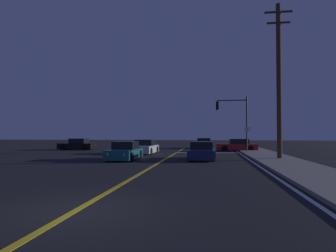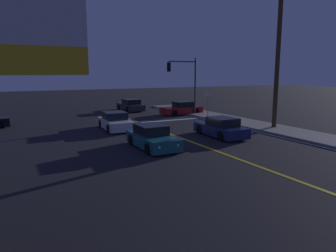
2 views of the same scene
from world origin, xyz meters
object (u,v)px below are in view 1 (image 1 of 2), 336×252
at_px(utility_pole_right, 279,79).
at_px(car_distant_tail_red, 237,146).
at_px(car_following_oncoming_charcoal, 204,144).
at_px(car_far_approaching_navy, 202,152).
at_px(car_lead_oncoming_black, 77,145).
at_px(car_mid_block_teal, 125,152).
at_px(street_sign_corner, 247,135).
at_px(traffic_signal_near_right, 236,115).
at_px(car_side_waiting_white, 145,147).

bearing_deg(utility_pole_right, car_distant_tail_red, 100.54).
relative_size(car_following_oncoming_charcoal, car_distant_tail_red, 1.00).
xyz_separation_m(car_far_approaching_navy, car_lead_oncoming_black, (-14.95, 11.36, -0.00)).
height_order(car_mid_block_teal, street_sign_corner, street_sign_corner).
relative_size(car_far_approaching_navy, utility_pole_right, 0.38).
distance_m(car_far_approaching_navy, car_lead_oncoming_black, 18.77).
bearing_deg(car_lead_oncoming_black, street_sign_corner, -101.18).
bearing_deg(traffic_signal_near_right, utility_pole_right, 102.77).
height_order(car_following_oncoming_charcoal, traffic_signal_near_right, traffic_signal_near_right).
height_order(car_far_approaching_navy, traffic_signal_near_right, traffic_signal_near_right).
bearing_deg(car_far_approaching_navy, car_side_waiting_white, 135.00).
xyz_separation_m(car_following_oncoming_charcoal, car_mid_block_teal, (-5.40, -17.79, -0.00)).
xyz_separation_m(car_distant_tail_red, street_sign_corner, (0.64, -3.87, 1.16)).
relative_size(car_following_oncoming_charcoal, traffic_signal_near_right, 0.76).
xyz_separation_m(car_distant_tail_red, car_side_waiting_white, (-9.13, -5.41, -0.00)).
xyz_separation_m(car_lead_oncoming_black, traffic_signal_near_right, (18.25, -0.98, 3.29)).
bearing_deg(street_sign_corner, car_side_waiting_white, -171.05).
distance_m(car_mid_block_teal, street_sign_corner, 12.94).
relative_size(car_distant_tail_red, car_side_waiting_white, 1.04).
distance_m(car_following_oncoming_charcoal, utility_pole_right, 18.25).
bearing_deg(car_distant_tail_red, traffic_signal_near_right, 167.65).
xyz_separation_m(car_lead_oncoming_black, car_side_waiting_white, (9.32, -5.32, 0.00)).
distance_m(car_side_waiting_white, traffic_signal_near_right, 10.46).
bearing_deg(car_mid_block_teal, street_sign_corner, -139.07).
xyz_separation_m(car_distant_tail_red, car_lead_oncoming_black, (-18.45, -0.10, -0.00)).
bearing_deg(traffic_signal_near_right, car_side_waiting_white, 25.92).
bearing_deg(car_mid_block_teal, traffic_signal_near_right, -128.32).
bearing_deg(street_sign_corner, traffic_signal_near_right, 106.78).
height_order(car_lead_oncoming_black, car_side_waiting_white, same).
distance_m(car_lead_oncoming_black, traffic_signal_near_right, 18.57).
xyz_separation_m(car_side_waiting_white, street_sign_corner, (9.77, 1.54, 1.16)).
bearing_deg(car_far_approaching_navy, utility_pole_right, 6.87).
relative_size(car_mid_block_teal, car_distant_tail_red, 0.94).
xyz_separation_m(traffic_signal_near_right, utility_pole_right, (2.24, -9.91, 2.01)).
xyz_separation_m(car_lead_oncoming_black, street_sign_corner, (19.10, -3.78, 1.16)).
bearing_deg(traffic_signal_near_right, car_lead_oncoming_black, -3.07).
bearing_deg(car_far_approaching_navy, car_following_oncoming_charcoal, 92.76).
xyz_separation_m(car_distant_tail_red, traffic_signal_near_right, (-0.20, -1.07, 3.29)).
bearing_deg(car_distant_tail_red, car_mid_block_teal, 141.62).
xyz_separation_m(traffic_signal_near_right, street_sign_corner, (0.84, -2.80, -2.13)).
distance_m(car_distant_tail_red, car_lead_oncoming_black, 18.45).
distance_m(car_mid_block_teal, traffic_signal_near_right, 14.70).
bearing_deg(car_following_oncoming_charcoal, utility_pole_right, -72.15).
bearing_deg(utility_pole_right, car_far_approaching_navy, -175.16).
distance_m(car_distant_tail_red, traffic_signal_near_right, 3.46).
height_order(car_lead_oncoming_black, street_sign_corner, street_sign_corner).
distance_m(car_following_oncoming_charcoal, car_mid_block_teal, 18.59).
relative_size(car_lead_oncoming_black, street_sign_corner, 1.61).
height_order(car_distant_tail_red, car_lead_oncoming_black, same).
distance_m(car_following_oncoming_charcoal, car_side_waiting_white, 12.18).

